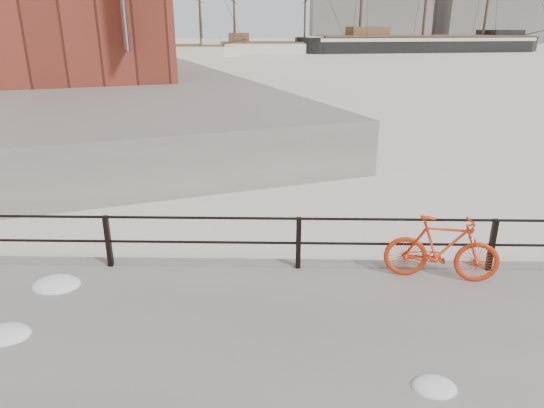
% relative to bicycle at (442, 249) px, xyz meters
% --- Properties ---
extents(ground, '(400.00, 400.00, 0.00)m').
position_rel_bicycle_xyz_m(ground, '(1.02, 0.51, -0.94)').
color(ground, white).
rests_on(ground, ground).
extents(far_quay, '(78.44, 148.07, 1.80)m').
position_rel_bicycle_xyz_m(far_quay, '(-38.98, 72.51, -0.04)').
color(far_quay, gray).
rests_on(far_quay, ground).
extents(guardrail, '(28.00, 0.10, 1.00)m').
position_rel_bicycle_xyz_m(guardrail, '(1.02, 0.36, -0.09)').
color(guardrail, black).
rests_on(guardrail, promenade).
extents(bicycle, '(1.97, 0.61, 1.17)m').
position_rel_bicycle_xyz_m(bicycle, '(0.00, 0.00, 0.00)').
color(bicycle, red).
rests_on(bicycle, promenade).
extents(barque_black, '(56.60, 27.89, 31.07)m').
position_rel_bicycle_xyz_m(barque_black, '(23.12, 88.43, -0.94)').
color(barque_black, black).
rests_on(barque_black, ground).
extents(schooner_mid, '(27.57, 12.00, 19.85)m').
position_rel_bicycle_xyz_m(schooner_mid, '(-5.29, 83.75, -0.94)').
color(schooner_mid, silver).
rests_on(schooner_mid, ground).
extents(schooner_left, '(26.18, 13.30, 19.22)m').
position_rel_bicycle_xyz_m(schooner_left, '(-21.74, 73.51, -0.94)').
color(schooner_left, beige).
rests_on(schooner_left, ground).
extents(workboat_far, '(10.82, 8.80, 7.00)m').
position_rel_bicycle_xyz_m(workboat_far, '(-28.23, 43.43, -0.94)').
color(workboat_far, black).
rests_on(workboat_far, ground).
extents(industrial_west, '(32.00, 18.00, 18.00)m').
position_rel_bicycle_xyz_m(industrial_west, '(21.02, 140.51, 8.06)').
color(industrial_west, gray).
rests_on(industrial_west, ground).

